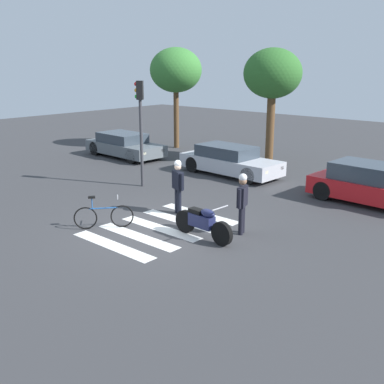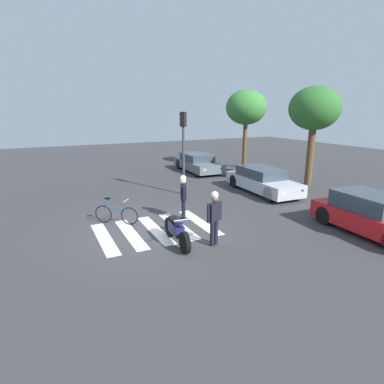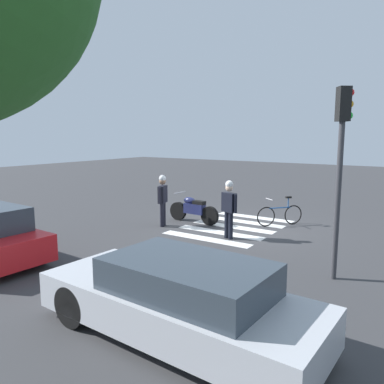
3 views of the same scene
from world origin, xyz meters
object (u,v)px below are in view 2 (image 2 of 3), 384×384
at_px(officer_on_foot, 183,194).
at_px(officer_by_motorcycle, 214,214).
at_px(car_red_convertible, 371,215).
at_px(traffic_light_pole, 183,140).
at_px(police_motorcycle, 177,230).
at_px(car_silver_sedan, 262,180).
at_px(leaning_bicycle, 116,214).
at_px(car_grey_coupe, 198,163).

height_order(officer_on_foot, officer_by_motorcycle, same).
relative_size(car_red_convertible, traffic_light_pole, 0.99).
bearing_deg(police_motorcycle, officer_on_foot, 150.02).
bearing_deg(car_red_convertible, officer_on_foot, -128.07).
xyz_separation_m(car_silver_sedan, car_red_convertible, (6.15, -0.16, 0.04)).
xyz_separation_m(car_silver_sedan, traffic_light_pole, (-1.42, -3.84, 2.13)).
height_order(leaning_bicycle, officer_by_motorcycle, officer_by_motorcycle).
distance_m(officer_on_foot, traffic_light_pole, 4.17).
distance_m(police_motorcycle, car_grey_coupe, 12.26).
distance_m(car_grey_coupe, car_silver_sedan, 6.52).
bearing_deg(traffic_light_pole, police_motorcycle, -26.72).
bearing_deg(car_grey_coupe, leaning_bicycle, -43.69).
bearing_deg(police_motorcycle, car_grey_coupe, 149.63).
relative_size(leaning_bicycle, car_red_convertible, 0.34).
xyz_separation_m(officer_on_foot, car_grey_coupe, (-8.54, 5.02, -0.42)).
distance_m(officer_by_motorcycle, car_red_convertible, 5.62).
distance_m(leaning_bicycle, officer_by_motorcycle, 4.10).
height_order(leaning_bicycle, traffic_light_pole, traffic_light_pole).
bearing_deg(car_red_convertible, leaning_bicycle, -121.87).
height_order(police_motorcycle, car_grey_coupe, car_grey_coupe).
bearing_deg(police_motorcycle, car_silver_sedan, 121.61).
xyz_separation_m(leaning_bicycle, car_red_convertible, (4.81, 7.74, 0.28)).
relative_size(leaning_bicycle, officer_on_foot, 0.78).
height_order(officer_by_motorcycle, traffic_light_pole, traffic_light_pole).
relative_size(police_motorcycle, car_red_convertible, 0.51).
xyz_separation_m(police_motorcycle, officer_by_motorcycle, (0.58, 1.04, 0.56)).
bearing_deg(car_grey_coupe, traffic_light_pole, -34.03).
bearing_deg(police_motorcycle, traffic_light_pole, 153.28).
relative_size(leaning_bicycle, officer_by_motorcycle, 0.78).
bearing_deg(car_silver_sedan, leaning_bicycle, -80.40).
xyz_separation_m(police_motorcycle, traffic_light_pole, (-5.48, 2.76, 2.29)).
bearing_deg(car_grey_coupe, officer_on_foot, -30.47).
xyz_separation_m(leaning_bicycle, car_silver_sedan, (-1.34, 7.90, 0.24)).
xyz_separation_m(leaning_bicycle, traffic_light_pole, (-2.76, 4.06, 2.37)).
xyz_separation_m(police_motorcycle, leaning_bicycle, (-2.72, -1.30, -0.09)).
bearing_deg(car_silver_sedan, car_red_convertible, -1.46).
height_order(officer_on_foot, car_silver_sedan, officer_on_foot).
bearing_deg(leaning_bicycle, car_red_convertible, 58.13).
distance_m(officer_on_foot, officer_by_motorcycle, 2.62).
height_order(officer_by_motorcycle, car_grey_coupe, officer_by_motorcycle).
xyz_separation_m(car_grey_coupe, car_silver_sedan, (6.51, 0.40, 0.01)).
relative_size(car_grey_coupe, car_silver_sedan, 0.99).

